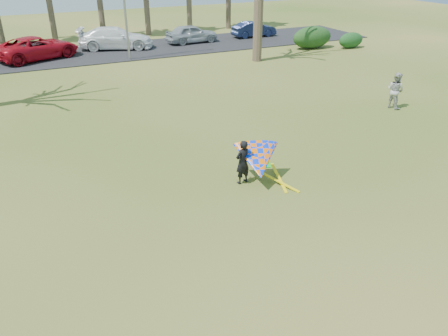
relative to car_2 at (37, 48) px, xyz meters
name	(u,v)px	position (x,y,z in m)	size (l,w,h in m)	color
ground	(254,232)	(3.78, -24.75, -0.84)	(100.00, 100.00, 0.00)	#295212
parking_strip	(93,54)	(3.78, 0.25, -0.81)	(46.00, 7.00, 0.06)	black
hedge_near	(312,37)	(19.66, -4.89, 0.00)	(3.36, 1.53, 1.68)	#193B15
hedge_far	(351,40)	(22.52, -6.07, -0.24)	(2.15, 1.01, 1.20)	#163E1A
car_2	(37,48)	(0.00, 0.00, 0.00)	(2.59, 5.62, 1.56)	#B20E1C
car_3	(116,38)	(5.74, 1.12, 0.03)	(2.26, 5.57, 1.62)	white
car_4	(191,34)	(11.87, 0.89, -0.05)	(1.71, 4.26, 1.45)	#9FA6AC
car_5	(254,29)	(17.76, 1.06, -0.14)	(1.35, 3.88, 1.28)	#172145
pedestrian_a	(395,90)	(15.06, -18.34, 0.04)	(0.86, 0.67, 1.76)	#A7A8A3
kite_flyer	(257,161)	(5.21, -22.26, 0.00)	(2.13, 2.39, 2.02)	black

